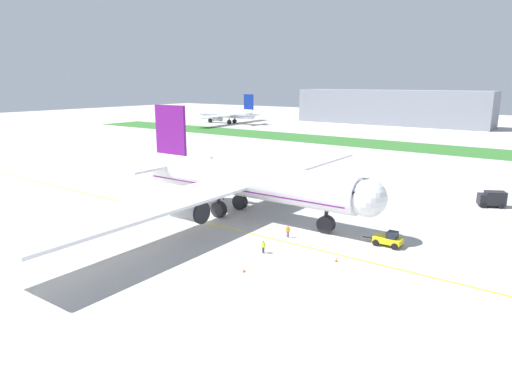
% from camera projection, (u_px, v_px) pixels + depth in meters
% --- Properties ---
extents(ground_plane, '(600.00, 600.00, 0.00)m').
position_uv_depth(ground_plane, '(197.00, 218.00, 76.18)').
color(ground_plane, '#ADAAA5').
rests_on(ground_plane, ground).
extents(apron_taxi_line, '(280.00, 0.36, 0.01)m').
position_uv_depth(apron_taxi_line, '(192.00, 219.00, 75.35)').
color(apron_taxi_line, yellow).
rests_on(apron_taxi_line, ground).
extents(grass_median_strip, '(320.00, 24.00, 0.10)m').
position_uv_depth(grass_median_strip, '(407.00, 146.00, 159.76)').
color(grass_median_strip, '#2D6628').
rests_on(grass_median_strip, ground).
extents(airliner_foreground, '(50.31, 78.54, 18.16)m').
position_uv_depth(airliner_foreground, '(241.00, 180.00, 76.21)').
color(airliner_foreground, white).
rests_on(airliner_foreground, ground).
extents(pushback_tug, '(5.62, 2.50, 2.14)m').
position_uv_depth(pushback_tug, '(389.00, 239.00, 63.02)').
color(pushback_tug, yellow).
rests_on(pushback_tug, ground).
extents(ground_crew_wingwalker_port, '(0.49, 0.48, 1.67)m').
position_uv_depth(ground_crew_wingwalker_port, '(224.00, 195.00, 87.57)').
color(ground_crew_wingwalker_port, black).
rests_on(ground_crew_wingwalker_port, ground).
extents(ground_crew_marshaller_front, '(0.60, 0.31, 1.73)m').
position_uv_depth(ground_crew_marshaller_front, '(263.00, 246.00, 60.29)').
color(ground_crew_marshaller_front, black).
rests_on(ground_crew_marshaller_front, ground).
extents(ground_crew_wingwalker_starboard, '(0.58, 0.41, 1.74)m').
position_uv_depth(ground_crew_wingwalker_starboard, '(288.00, 230.00, 66.44)').
color(ground_crew_wingwalker_starboard, black).
rests_on(ground_crew_wingwalker_starboard, ground).
extents(traffic_cone_near_nose, '(0.36, 0.36, 0.58)m').
position_uv_depth(traffic_cone_near_nose, '(336.00, 259.00, 57.64)').
color(traffic_cone_near_nose, '#F2590C').
rests_on(traffic_cone_near_nose, ground).
extents(traffic_cone_port_wing, '(0.36, 0.36, 0.58)m').
position_uv_depth(traffic_cone_port_wing, '(244.00, 270.00, 54.46)').
color(traffic_cone_port_wing, '#F2590C').
rests_on(traffic_cone_port_wing, ground).
extents(service_truck_baggage_loader, '(5.03, 4.11, 2.92)m').
position_uv_depth(service_truck_baggage_loader, '(492.00, 199.00, 82.46)').
color(service_truck_baggage_loader, black).
rests_on(service_truck_baggage_loader, ground).
extents(parked_airliner_far_left, '(40.11, 61.96, 15.90)m').
position_uv_depth(parked_airliner_far_left, '(229.00, 114.00, 245.64)').
color(parked_airliner_far_left, white).
rests_on(parked_airliner_far_left, ground).
extents(terminal_building, '(101.44, 20.00, 18.00)m').
position_uv_depth(terminal_building, '(391.00, 107.00, 241.52)').
color(terminal_building, gray).
rests_on(terminal_building, ground).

